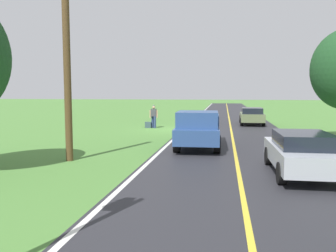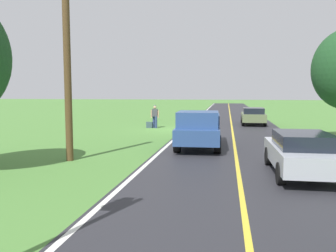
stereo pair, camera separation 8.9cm
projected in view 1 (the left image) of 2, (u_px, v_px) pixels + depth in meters
name	position (u px, v px, depth m)	size (l,w,h in m)	color
ground_plane	(168.00, 129.00, 25.12)	(200.00, 200.00, 0.00)	#4C7F38
road_surface	(231.00, 130.00, 24.40)	(7.10, 120.00, 0.00)	#28282D
lane_edge_line	(184.00, 130.00, 24.94)	(0.16, 117.60, 0.00)	silver
lane_centre_line	(231.00, 130.00, 24.40)	(0.14, 117.60, 0.00)	gold
hitchhiker_walking	(154.00, 115.00, 26.10)	(0.62, 0.51, 1.75)	navy
suitcase_carried	(148.00, 125.00, 26.15)	(0.20, 0.46, 0.46)	#384C56
pickup_truck_passing	(198.00, 128.00, 16.77)	(2.22, 5.46, 1.82)	#2D4C84
sedan_near_oncoming	(252.00, 116.00, 28.80)	(1.99, 4.43, 1.41)	#66754C
sedan_mid_oncoming	(302.00, 152.00, 11.29)	(1.97, 4.42, 1.41)	#B2B7C1
utility_pole_roadside	(67.00, 64.00, 13.30)	(0.28, 0.28, 7.58)	brown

